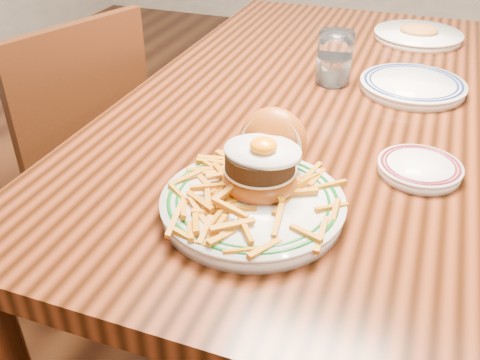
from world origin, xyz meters
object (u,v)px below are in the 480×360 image
(chair_left, at_px, (71,157))
(table, at_px, (309,127))
(side_plate, at_px, (420,168))
(main_plate, at_px, (256,187))

(chair_left, bearing_deg, table, 26.01)
(table, xyz_separation_m, side_plate, (0.28, -0.28, 0.10))
(table, relative_size, chair_left, 1.78)
(chair_left, distance_m, side_plate, 1.03)
(table, distance_m, chair_left, 0.72)
(table, bearing_deg, side_plate, -45.86)
(main_plate, distance_m, side_plate, 0.33)
(table, bearing_deg, chair_left, -172.83)
(main_plate, xyz_separation_m, side_plate, (0.25, 0.21, -0.03))
(table, distance_m, main_plate, 0.51)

